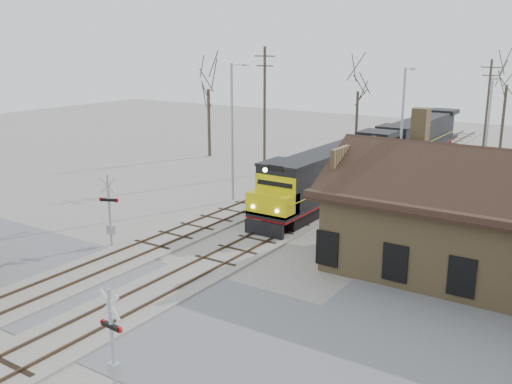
% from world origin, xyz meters
% --- Properties ---
extents(ground, '(140.00, 140.00, 0.00)m').
position_xyz_m(ground, '(0.00, 0.00, 0.00)').
color(ground, '#A7A297').
rests_on(ground, ground).
extents(road, '(60.00, 9.00, 0.03)m').
position_xyz_m(road, '(0.00, 0.00, 0.01)').
color(road, slate).
rests_on(road, ground).
extents(track_main, '(3.40, 90.00, 0.24)m').
position_xyz_m(track_main, '(0.00, 15.00, 0.07)').
color(track_main, '#A7A297').
rests_on(track_main, ground).
extents(track_siding, '(3.40, 90.00, 0.24)m').
position_xyz_m(track_siding, '(-4.50, 15.00, 0.07)').
color(track_siding, '#A7A297').
rests_on(track_siding, ground).
extents(depot, '(15.20, 9.31, 7.90)m').
position_xyz_m(depot, '(11.99, 12.00, 2.41)').
color(depot, olive).
rests_on(depot, ground).
extents(locomotive_lead, '(2.82, 18.87, 4.18)m').
position_xyz_m(locomotive_lead, '(0.00, 19.60, 2.20)').
color(locomotive_lead, black).
rests_on(locomotive_lead, ground).
extents(locomotive_trailing, '(2.82, 18.87, 3.96)m').
position_xyz_m(locomotive_trailing, '(0.00, 38.74, 2.20)').
color(locomotive_trailing, black).
rests_on(locomotive_trailing, ground).
extents(crossbuck_near, '(1.05, 0.28, 3.67)m').
position_xyz_m(crossbuck_near, '(4.21, -4.95, 1.75)').
color(crossbuck_near, '#A5A8AD').
rests_on(crossbuck_near, ground).
extents(crossbuck_far, '(1.12, 0.50, 4.12)m').
position_xyz_m(crossbuck_far, '(-6.59, 4.92, 1.93)').
color(crossbuck_far, '#A5A8AD').
rests_on(crossbuck_far, ground).
extents(streetlight_a, '(0.25, 2.04, 9.86)m').
position_xyz_m(streetlight_a, '(-6.25, 16.46, 5.47)').
color(streetlight_a, '#A5A8AD').
rests_on(streetlight_a, ground).
extents(streetlight_b, '(0.25, 2.04, 9.55)m').
position_xyz_m(streetlight_b, '(3.52, 23.79, 5.32)').
color(streetlight_b, '#A5A8AD').
rests_on(streetlight_b, ground).
extents(streetlight_c, '(0.25, 2.04, 8.53)m').
position_xyz_m(streetlight_c, '(7.50, 33.31, 4.80)').
color(streetlight_c, '#A5A8AD').
rests_on(streetlight_c, ground).
extents(utility_pole_a, '(2.00, 0.24, 10.95)m').
position_xyz_m(utility_pole_a, '(-9.14, 25.13, 5.71)').
color(utility_pole_a, '#382D23').
rests_on(utility_pole_a, ground).
extents(utility_pole_b, '(2.00, 0.24, 9.67)m').
position_xyz_m(utility_pole_b, '(4.86, 45.32, 5.06)').
color(utility_pole_b, '#382D23').
rests_on(utility_pole_b, ground).
extents(tree_a, '(4.52, 4.52, 11.07)m').
position_xyz_m(tree_a, '(-18.32, 29.12, 7.88)').
color(tree_a, '#382D23').
rests_on(tree_a, ground).
extents(tree_b, '(4.20, 4.20, 10.29)m').
position_xyz_m(tree_b, '(-7.16, 40.29, 7.33)').
color(tree_b, '#382D23').
rests_on(tree_b, ground).
extents(tree_c, '(4.57, 4.57, 11.20)m').
position_xyz_m(tree_c, '(5.58, 50.59, 7.98)').
color(tree_c, '#382D23').
rests_on(tree_c, ground).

